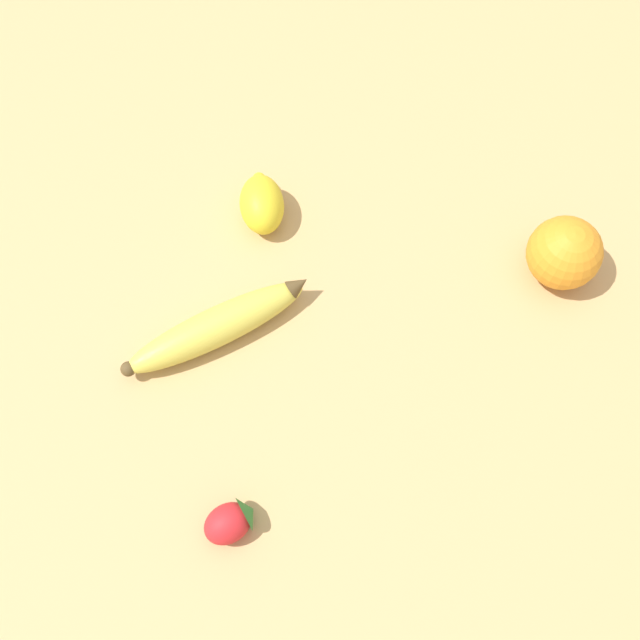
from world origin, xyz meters
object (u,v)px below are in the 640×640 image
object	(u,v)px
orange	(564,253)
strawberry	(231,522)
banana	(218,326)
lemon	(262,204)

from	to	relation	value
orange	strawberry	world-z (taller)	orange
banana	orange	size ratio (longest dim) A/B	2.74
strawberry	lemon	world-z (taller)	lemon
strawberry	lemon	xyz separation A→B (m)	(-0.20, -0.31, 0.01)
orange	lemon	distance (m)	0.35
banana	lemon	distance (m)	0.16
banana	lemon	world-z (taller)	lemon
strawberry	lemon	bearing A→B (deg)	57.06
orange	lemon	world-z (taller)	orange
strawberry	lemon	size ratio (longest dim) A/B	0.58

